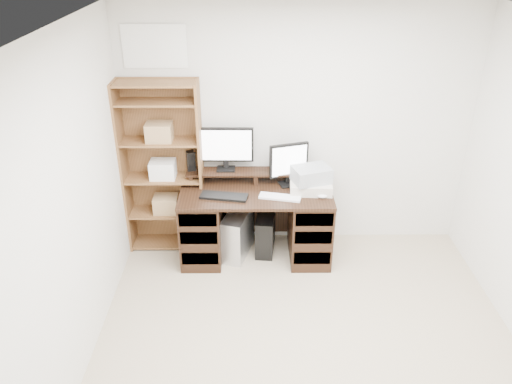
{
  "coord_description": "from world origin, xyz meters",
  "views": [
    {
      "loc": [
        -0.44,
        -2.71,
        3.05
      ],
      "look_at": [
        -0.41,
        1.43,
        0.85
      ],
      "focal_mm": 35.0,
      "sensor_mm": 36.0,
      "label": 1
    }
  ],
  "objects_px": {
    "monitor_wide": "(225,146)",
    "printer": "(311,186)",
    "tower_black": "(265,233)",
    "bookshelf": "(163,167)",
    "tower_silver": "(237,234)",
    "desk": "(256,222)",
    "monitor_small": "(289,163)"
  },
  "relations": [
    {
      "from": "monitor_wide",
      "to": "printer",
      "type": "bearing_deg",
      "value": -15.88
    },
    {
      "from": "tower_silver",
      "to": "monitor_wide",
      "type": "bearing_deg",
      "value": 130.16
    },
    {
      "from": "printer",
      "to": "bookshelf",
      "type": "xyz_separation_m",
      "value": [
        -1.48,
        0.21,
        0.12
      ]
    },
    {
      "from": "tower_silver",
      "to": "bookshelf",
      "type": "distance_m",
      "value": 1.03
    },
    {
      "from": "desk",
      "to": "tower_silver",
      "type": "bearing_deg",
      "value": 178.37
    },
    {
      "from": "printer",
      "to": "tower_silver",
      "type": "xyz_separation_m",
      "value": [
        -0.73,
        0.0,
        -0.56
      ]
    },
    {
      "from": "tower_silver",
      "to": "tower_black",
      "type": "relative_size",
      "value": 1.1
    },
    {
      "from": "monitor_small",
      "to": "desk",
      "type": "bearing_deg",
      "value": -172.38
    },
    {
      "from": "printer",
      "to": "monitor_wide",
      "type": "bearing_deg",
      "value": 166.15
    },
    {
      "from": "desk",
      "to": "tower_black",
      "type": "relative_size",
      "value": 3.43
    },
    {
      "from": "monitor_small",
      "to": "tower_silver",
      "type": "height_order",
      "value": "monitor_small"
    },
    {
      "from": "printer",
      "to": "tower_silver",
      "type": "distance_m",
      "value": 0.92
    },
    {
      "from": "tower_black",
      "to": "bookshelf",
      "type": "height_order",
      "value": "bookshelf"
    },
    {
      "from": "monitor_wide",
      "to": "tower_black",
      "type": "bearing_deg",
      "value": -23.11
    },
    {
      "from": "tower_silver",
      "to": "bookshelf",
      "type": "relative_size",
      "value": 0.27
    },
    {
      "from": "desk",
      "to": "printer",
      "type": "bearing_deg",
      "value": 0.17
    },
    {
      "from": "monitor_wide",
      "to": "monitor_small",
      "type": "relative_size",
      "value": 1.29
    },
    {
      "from": "bookshelf",
      "to": "tower_silver",
      "type": "bearing_deg",
      "value": -15.59
    },
    {
      "from": "tower_silver",
      "to": "bookshelf",
      "type": "xyz_separation_m",
      "value": [
        -0.74,
        0.21,
        0.68
      ]
    },
    {
      "from": "tower_black",
      "to": "desk",
      "type": "bearing_deg",
      "value": -136.87
    },
    {
      "from": "monitor_wide",
      "to": "monitor_small",
      "type": "xyz_separation_m",
      "value": [
        0.63,
        -0.11,
        -0.13
      ]
    },
    {
      "from": "desk",
      "to": "tower_silver",
      "type": "height_order",
      "value": "desk"
    },
    {
      "from": "printer",
      "to": "bookshelf",
      "type": "bearing_deg",
      "value": 174.76
    },
    {
      "from": "desk",
      "to": "tower_black",
      "type": "distance_m",
      "value": 0.22
    },
    {
      "from": "printer",
      "to": "desk",
      "type": "bearing_deg",
      "value": -176.93
    },
    {
      "from": "desk",
      "to": "monitor_small",
      "type": "xyz_separation_m",
      "value": [
        0.33,
        0.15,
        0.6
      ]
    },
    {
      "from": "tower_black",
      "to": "printer",
      "type": "bearing_deg",
      "value": -3.55
    },
    {
      "from": "bookshelf",
      "to": "monitor_wide",
      "type": "bearing_deg",
      "value": 3.85
    },
    {
      "from": "monitor_wide",
      "to": "printer",
      "type": "height_order",
      "value": "monitor_wide"
    },
    {
      "from": "desk",
      "to": "tower_black",
      "type": "bearing_deg",
      "value": 37.07
    },
    {
      "from": "monitor_wide",
      "to": "bookshelf",
      "type": "bearing_deg",
      "value": -175.28
    },
    {
      "from": "monitor_wide",
      "to": "printer",
      "type": "relative_size",
      "value": 1.39
    }
  ]
}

